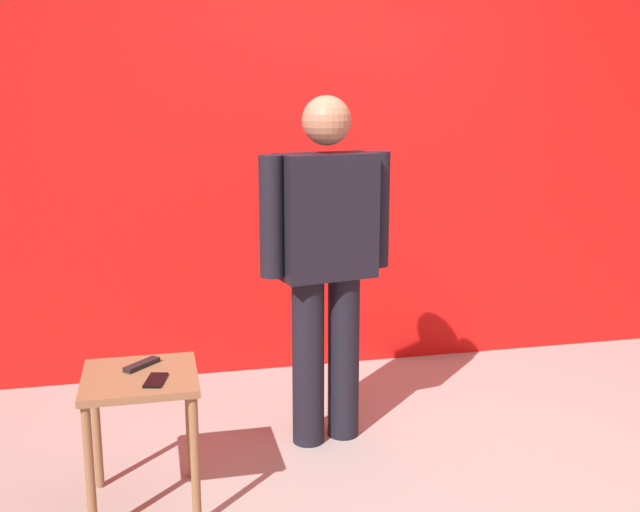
{
  "coord_description": "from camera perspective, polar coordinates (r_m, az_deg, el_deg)",
  "views": [
    {
      "loc": [
        -1.21,
        -2.71,
        1.67
      ],
      "look_at": [
        -0.47,
        0.55,
        0.94
      ],
      "focal_mm": 41.82,
      "sensor_mm": 36.0,
      "label": 1
    }
  ],
  "objects": [
    {
      "name": "ground_plane",
      "position": [
        3.4,
        10.27,
        -17.33
      ],
      "size": [
        12.0,
        12.0,
        0.0
      ],
      "primitive_type": "plane",
      "color": "#9E9991"
    },
    {
      "name": "back_wall_red",
      "position": [
        4.57,
        2.58,
        10.02
      ],
      "size": [
        4.91,
        0.12,
        2.98
      ],
      "primitive_type": "cube",
      "color": "red",
      "rests_on": "ground_plane"
    },
    {
      "name": "standing_person",
      "position": [
        3.5,
        0.48,
        0.15
      ],
      "size": [
        0.66,
        0.3,
        1.66
      ],
      "color": "black",
      "rests_on": "ground_plane"
    },
    {
      "name": "side_table",
      "position": [
        3.13,
        -13.53,
        -10.6
      ],
      "size": [
        0.45,
        0.45,
        0.57
      ],
      "color": "olive",
      "rests_on": "ground_plane"
    },
    {
      "name": "cell_phone",
      "position": [
        3.01,
        -12.46,
        -9.26
      ],
      "size": [
        0.1,
        0.16,
        0.01
      ],
      "primitive_type": "cube",
      "rotation": [
        0.0,
        0.0,
        -0.23
      ],
      "color": "black",
      "rests_on": "side_table"
    },
    {
      "name": "tv_remote",
      "position": [
        3.17,
        -13.48,
        -8.09
      ],
      "size": [
        0.15,
        0.15,
        0.02
      ],
      "primitive_type": "cube",
      "rotation": [
        0.0,
        0.0,
        -0.78
      ],
      "color": "black",
      "rests_on": "side_table"
    }
  ]
}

